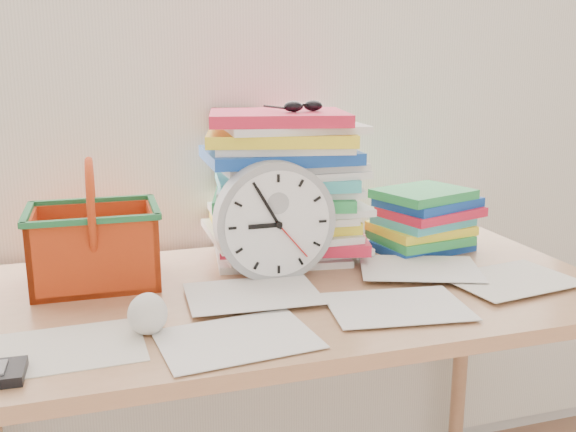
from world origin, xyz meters
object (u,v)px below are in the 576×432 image
object	(u,v)px
paper_stack	(284,185)
basket	(93,223)
book_stack	(427,220)
clock	(275,221)
desk	(284,320)

from	to	relation	value
paper_stack	basket	xyz separation A→B (m)	(-0.45, -0.07, -0.04)
book_stack	basket	size ratio (longest dim) A/B	0.99
clock	basket	bearing A→B (deg)	166.76
desk	clock	xyz separation A→B (m)	(-0.00, 0.06, 0.21)
paper_stack	book_stack	world-z (taller)	paper_stack
paper_stack	clock	xyz separation A→B (m)	(-0.07, -0.16, -0.05)
paper_stack	book_stack	bearing A→B (deg)	-8.41
clock	basket	world-z (taller)	basket
desk	paper_stack	xyz separation A→B (m)	(0.07, 0.22, 0.25)
desk	clock	bearing A→B (deg)	91.95
desk	paper_stack	world-z (taller)	paper_stack
book_stack	paper_stack	bearing A→B (deg)	171.59
paper_stack	basket	world-z (taller)	paper_stack
desk	paper_stack	size ratio (longest dim) A/B	3.78
desk	basket	bearing A→B (deg)	158.72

